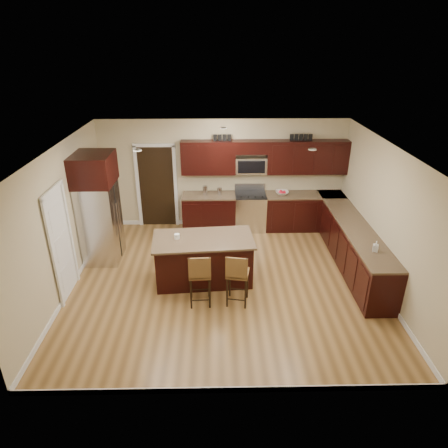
{
  "coord_description": "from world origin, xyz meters",
  "views": [
    {
      "loc": [
        -0.15,
        -6.72,
        4.43
      ],
      "look_at": [
        -0.01,
        0.4,
        1.09
      ],
      "focal_mm": 32.0,
      "sensor_mm": 36.0,
      "label": 1
    }
  ],
  "objects_px": {
    "stool_right": "(237,274)",
    "refrigerator": "(99,207)",
    "range": "(250,211)",
    "island": "(204,261)",
    "stool_mid": "(200,274)"
  },
  "relations": [
    {
      "from": "island",
      "to": "stool_right",
      "type": "bearing_deg",
      "value": -58.26
    },
    {
      "from": "island",
      "to": "stool_right",
      "type": "xyz_separation_m",
      "value": [
        0.62,
        -0.84,
        0.21
      ]
    },
    {
      "from": "range",
      "to": "island",
      "type": "xyz_separation_m",
      "value": [
        -1.1,
        -2.35,
        -0.04
      ]
    },
    {
      "from": "refrigerator",
      "to": "range",
      "type": "bearing_deg",
      "value": 23.74
    },
    {
      "from": "stool_right",
      "to": "refrigerator",
      "type": "height_order",
      "value": "refrigerator"
    },
    {
      "from": "range",
      "to": "stool_mid",
      "type": "bearing_deg",
      "value": -109.74
    },
    {
      "from": "stool_right",
      "to": "refrigerator",
      "type": "bearing_deg",
      "value": 158.79
    },
    {
      "from": "range",
      "to": "island",
      "type": "distance_m",
      "value": 2.59
    },
    {
      "from": "stool_mid",
      "to": "refrigerator",
      "type": "relative_size",
      "value": 0.44
    },
    {
      "from": "stool_mid",
      "to": "stool_right",
      "type": "bearing_deg",
      "value": -2.75
    },
    {
      "from": "range",
      "to": "island",
      "type": "relative_size",
      "value": 0.55
    },
    {
      "from": "island",
      "to": "stool_mid",
      "type": "relative_size",
      "value": 1.93
    },
    {
      "from": "island",
      "to": "refrigerator",
      "type": "bearing_deg",
      "value": 153.18
    },
    {
      "from": "stool_mid",
      "to": "stool_right",
      "type": "height_order",
      "value": "stool_mid"
    },
    {
      "from": "range",
      "to": "refrigerator",
      "type": "bearing_deg",
      "value": -156.26
    }
  ]
}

